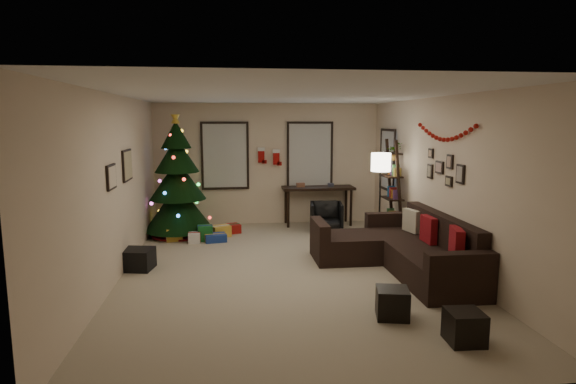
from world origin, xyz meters
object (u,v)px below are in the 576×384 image
object	(u,v)px
christmas_tree	(178,184)
desk	(318,191)
sofa	(402,250)
desk_chair	(326,216)
bookshelf	(393,192)

from	to	relation	value
christmas_tree	desk	distance (m)	3.09
sofa	desk	world-z (taller)	sofa
sofa	desk_chair	world-z (taller)	sofa
sofa	desk_chair	xyz separation A→B (m)	(-0.67, 2.68, 0.02)
desk	desk_chair	distance (m)	0.79
desk_chair	christmas_tree	bearing A→B (deg)	-172.46
desk	bookshelf	size ratio (longest dim) A/B	0.81
desk	desk_chair	bearing A→B (deg)	-84.69
sofa	desk_chair	distance (m)	2.76
christmas_tree	bookshelf	distance (m)	4.29
sofa	bookshelf	xyz separation A→B (m)	(0.47, 1.80, 0.66)
sofa	bookshelf	bearing A→B (deg)	75.34
christmas_tree	sofa	xyz separation A→B (m)	(3.73, -2.66, -0.76)
desk_chair	bookshelf	bearing A→B (deg)	-30.42
christmas_tree	sofa	distance (m)	4.64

